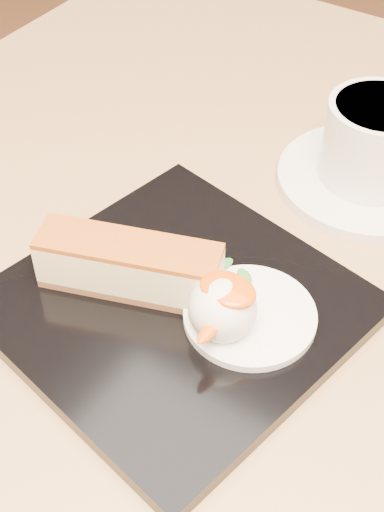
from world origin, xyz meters
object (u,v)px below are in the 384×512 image
Objects in this scene: coffee_cup at (378,140)px; ice_cream_scoop at (223,309)px; dessert_plate at (176,307)px; saucer at (367,179)px; table at (253,366)px; cheesecake at (129,266)px.

ice_cream_scoop is at bearing -115.80° from coffee_cup.
coffee_cup is (0.06, 0.21, 0.04)m from dessert_plate.
coffee_cup reaches higher than saucer.
ice_cream_scoop is 0.21m from saucer.
coffee_cup is (0.04, 0.11, 0.20)m from table.
table is at bearing 101.98° from ice_cream_scoop.
table is 3.64× the size of dessert_plate.
dessert_plate reaches higher than table.
table is 17.75× the size of ice_cream_scoop.
coffee_cup reaches higher than dessert_plate.
table is 0.23m from coffee_cup.
saucer is at bearing 73.02° from table.
table is 0.22m from cheesecake.
cheesecake is 0.23m from saucer.
ice_cream_scoop is (0.08, 0.00, 0.00)m from cheesecake.
dessert_plate is 0.22m from coffee_cup.
dessert_plate is at bearing -104.41° from saucer.
cheesecake is (-0.05, -0.10, 0.19)m from table.
cheesecake reaches higher than saucer.
coffee_cup is at bearing 21.75° from saucer.
dessert_plate is 2.03× the size of coffee_cup.
table is 0.19m from dessert_plate.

